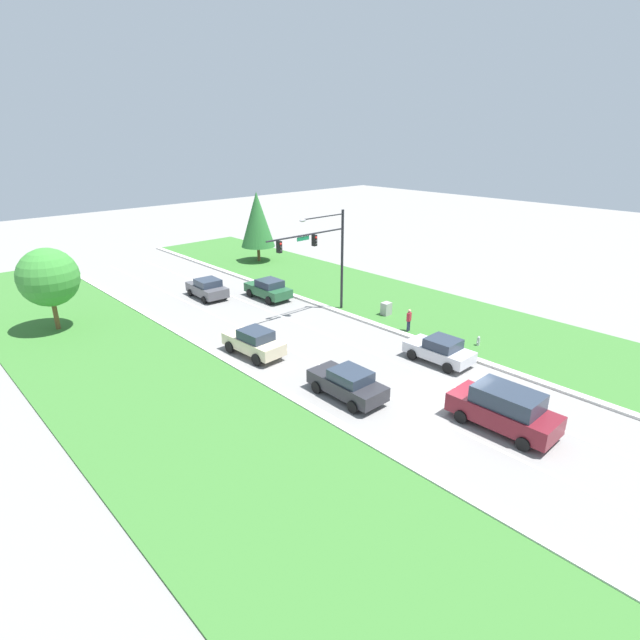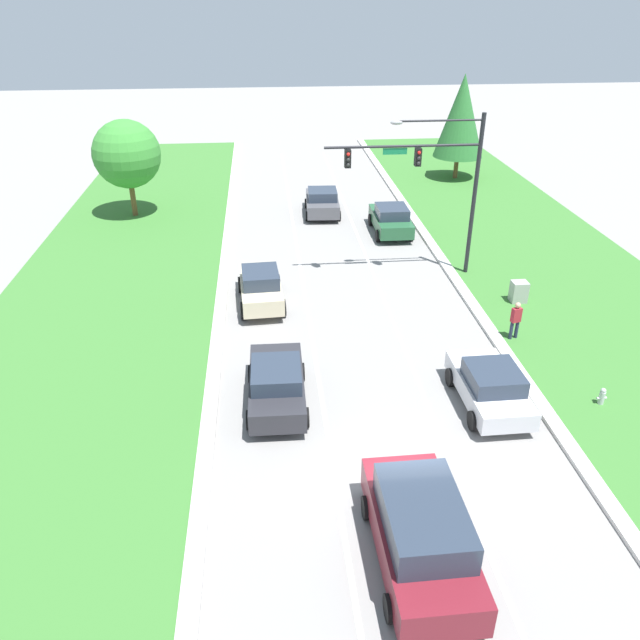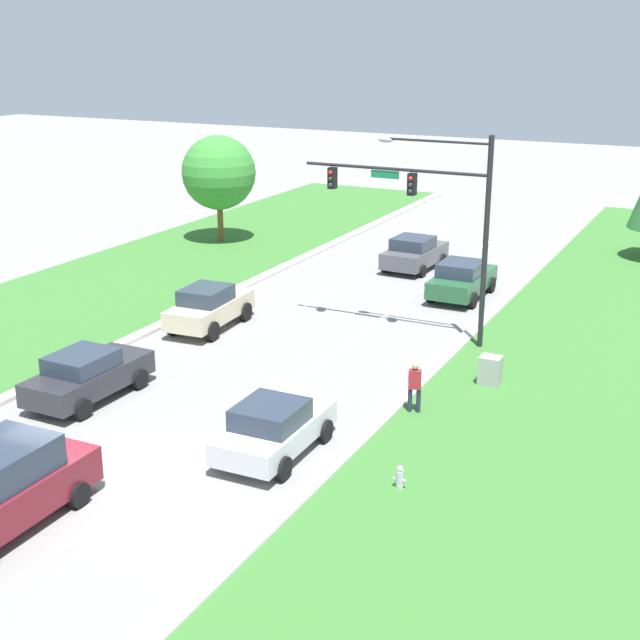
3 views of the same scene
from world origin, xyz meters
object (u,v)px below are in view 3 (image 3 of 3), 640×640
Objects in this scene: silver_sedan at (274,428)px; pedestrian at (415,386)px; fire_hydrant at (400,478)px; charcoal_sedan at (88,375)px; oak_near_left_tree at (219,173)px; forest_sedan at (462,279)px; traffic_signal_mast at (432,205)px; graphite_sedan at (414,253)px; utility_cabinet at (490,371)px; champagne_sedan at (209,307)px.

pedestrian reaches higher than silver_sedan.
pedestrian reaches higher than fire_hydrant.
charcoal_sedan is 0.75× the size of oak_near_left_tree.
pedestrian is at bearing -78.01° from forest_sedan.
oak_near_left_tree is (-15.35, 21.40, 3.06)m from silver_sedan.
traffic_signal_mast is at bearing 106.52° from fire_hydrant.
forest_sedan is 0.75× the size of oak_near_left_tree.
forest_sedan is 5.18m from graphite_sedan.
charcoal_sedan is at bearing -148.82° from utility_cabinet.
silver_sedan is 3.91m from fire_hydrant.
pedestrian reaches higher than utility_cabinet.
utility_cabinet is at bearing -66.47° from forest_sedan.
silver_sedan is 2.45× the size of pedestrian.
charcoal_sedan is 11.12m from fire_hydrant.
traffic_signal_mast is 7.49× the size of utility_cabinet.
forest_sedan is 12.94m from pedestrian.
graphite_sedan is 0.72× the size of oak_near_left_tree.
silver_sedan is at bearing -89.24° from forest_sedan.
charcoal_sedan is at bearing 173.09° from silver_sedan.
champagne_sedan is 1.06× the size of silver_sedan.
graphite_sedan is 17.53m from pedestrian.
oak_near_left_tree is (-19.29, 13.88, 3.33)m from utility_cabinet.
traffic_signal_mast is 1.75× the size of charcoal_sedan.
oak_near_left_tree is (-17.85, 17.12, 2.91)m from pedestrian.
oak_near_left_tree reaches higher than pedestrian.
oak_near_left_tree is (-7.70, 12.93, 2.97)m from champagne_sedan.
charcoal_sedan is 10.30m from pedestrian.
oak_near_left_tree is at bearing 164.27° from forest_sedan.
forest_sedan is 16.19m from oak_near_left_tree.
traffic_signal_mast is at bearing -63.66° from graphite_sedan.
fire_hydrant is (7.56, -21.04, -0.47)m from graphite_sedan.
silver_sedan is at bearing 174.61° from fire_hydrant.
forest_sedan is 17.78m from fire_hydrant.
silver_sedan reaches higher than fire_hydrant.
forest_sedan is at bearing 89.60° from silver_sedan.
charcoal_sedan reaches higher than fire_hydrant.
silver_sedan is at bearing 44.55° from pedestrian.
traffic_signal_mast is at bearing -33.37° from oak_near_left_tree.
fire_hydrant is (3.36, -11.32, -4.82)m from traffic_signal_mast.
champagne_sedan is 0.99× the size of charcoal_sedan.
champagne_sedan is 1.00× the size of forest_sedan.
charcoal_sedan is at bearing -97.02° from graphite_sedan.
traffic_signal_mast is 1.77× the size of forest_sedan.
pedestrian is at bearing -113.93° from utility_cabinet.
charcoal_sedan is 1.01× the size of forest_sedan.
traffic_signal_mast is 11.45m from graphite_sedan.
graphite_sedan is (-3.70, 20.67, 0.02)m from silver_sedan.
fire_hydrant is (1.36, -4.65, -0.59)m from pedestrian.
champagne_sedan is 7.70m from charcoal_sedan.
utility_cabinet is at bearing 32.15° from charcoal_sedan.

